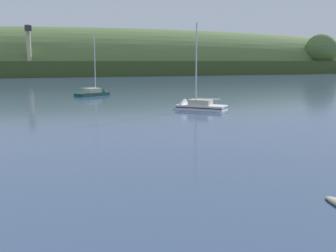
% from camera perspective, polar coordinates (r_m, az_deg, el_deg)
% --- Properties ---
extents(far_shoreline_hill, '(599.25, 119.35, 41.88)m').
position_cam_1_polar(far_shoreline_hill, '(201.12, -5.79, 7.15)').
color(far_shoreline_hill, '#3C4E24').
rests_on(far_shoreline_hill, ground).
extents(dockside_crane, '(4.17, 12.43, 19.30)m').
position_cam_1_polar(dockside_crane, '(170.67, -18.18, 9.40)').
color(dockside_crane, '#4C4C51').
rests_on(dockside_crane, ground).
extents(sailboat_near_mooring, '(6.85, 6.24, 11.80)m').
position_cam_1_polar(sailboat_near_mooring, '(53.37, 3.63, 2.48)').
color(sailboat_near_mooring, white).
rests_on(sailboat_near_mooring, ground).
extents(sailboat_midwater_white, '(6.93, 5.83, 11.46)m').
position_cam_1_polar(sailboat_midwater_white, '(75.70, -9.64, 4.22)').
color(sailboat_midwater_white, '#0F564C').
rests_on(sailboat_midwater_white, ground).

